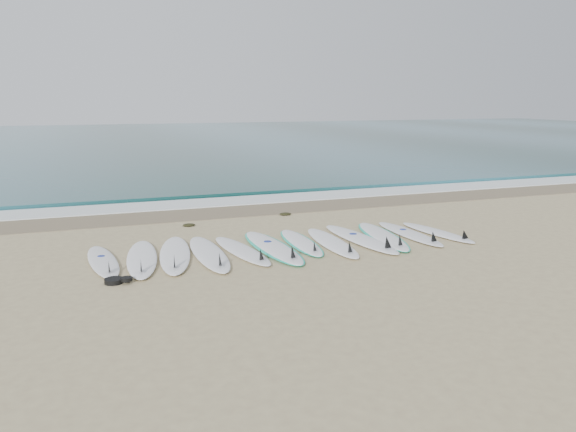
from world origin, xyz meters
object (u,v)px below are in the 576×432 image
object	(u,v)px
surfboard_11	(439,232)
leash_coil	(117,280)
surfboard_0	(103,261)
surfboard_6	(301,242)

from	to	relation	value
surfboard_11	leash_coil	xyz separation A→B (m)	(-7.18, -1.06, -0.00)
surfboard_0	leash_coil	size ratio (longest dim) A/B	5.33
surfboard_0	leash_coil	distance (m)	1.26
surfboard_0	surfboard_6	size ratio (longest dim) A/B	1.00
surfboard_11	leash_coil	bearing A→B (deg)	-179.85
surfboard_0	surfboard_11	distance (m)	7.35
surfboard_0	surfboard_6	distance (m)	4.06
leash_coil	surfboard_11	bearing A→B (deg)	8.43
leash_coil	surfboard_0	bearing A→B (deg)	97.85
surfboard_0	surfboard_11	world-z (taller)	surfboard_0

